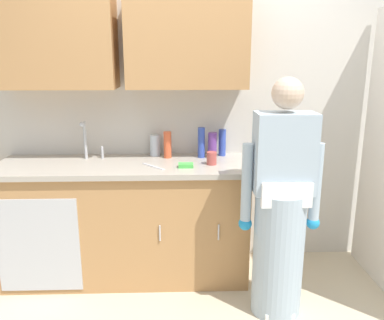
{
  "coord_description": "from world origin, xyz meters",
  "views": [
    {
      "loc": [
        -0.12,
        -2.28,
        1.74
      ],
      "look_at": [
        -0.03,
        0.55,
        1.0
      ],
      "focal_mm": 37.35,
      "sensor_mm": 36.0,
      "label": 1
    }
  ],
  "objects_px": {
    "bottle_water_short": "(155,145)",
    "bottle_soap": "(168,145)",
    "bottle_dish_liquid": "(212,145)",
    "person_at_sink": "(280,219)",
    "sponge": "(186,165)",
    "bottle_water_tall": "(222,143)",
    "cup_by_sink": "(212,158)",
    "sink": "(88,165)",
    "knife_on_counter": "(153,166)",
    "bottle_cleaner_spray": "(201,143)"
  },
  "relations": [
    {
      "from": "bottle_water_short",
      "to": "bottle_water_tall",
      "type": "relative_size",
      "value": 0.8
    },
    {
      "from": "sink",
      "to": "cup_by_sink",
      "type": "distance_m",
      "value": 0.96
    },
    {
      "from": "knife_on_counter",
      "to": "sink",
      "type": "bearing_deg",
      "value": 35.44
    },
    {
      "from": "bottle_soap",
      "to": "cup_by_sink",
      "type": "bearing_deg",
      "value": -33.02
    },
    {
      "from": "sink",
      "to": "bottle_soap",
      "type": "distance_m",
      "value": 0.65
    },
    {
      "from": "bottle_cleaner_spray",
      "to": "cup_by_sink",
      "type": "bearing_deg",
      "value": -73.51
    },
    {
      "from": "sink",
      "to": "bottle_cleaner_spray",
      "type": "xyz_separation_m",
      "value": [
        0.89,
        0.16,
        0.14
      ]
    },
    {
      "from": "knife_on_counter",
      "to": "bottle_soap",
      "type": "bearing_deg",
      "value": -62.25
    },
    {
      "from": "sink",
      "to": "cup_by_sink",
      "type": "relative_size",
      "value": 5.12
    },
    {
      "from": "bottle_water_short",
      "to": "knife_on_counter",
      "type": "bearing_deg",
      "value": -89.27
    },
    {
      "from": "bottle_cleaner_spray",
      "to": "cup_by_sink",
      "type": "xyz_separation_m",
      "value": [
        0.07,
        -0.22,
        -0.07
      ]
    },
    {
      "from": "bottle_water_tall",
      "to": "bottle_dish_liquid",
      "type": "xyz_separation_m",
      "value": [
        -0.09,
        -0.07,
        -0.01
      ]
    },
    {
      "from": "bottle_water_tall",
      "to": "cup_by_sink",
      "type": "xyz_separation_m",
      "value": [
        -0.11,
        -0.28,
        -0.06
      ]
    },
    {
      "from": "bottle_water_short",
      "to": "bottle_soap",
      "type": "bearing_deg",
      "value": -35.09
    },
    {
      "from": "sink",
      "to": "bottle_water_short",
      "type": "xyz_separation_m",
      "value": [
        0.51,
        0.23,
        0.1
      ]
    },
    {
      "from": "bottle_water_short",
      "to": "bottle_soap",
      "type": "height_order",
      "value": "bottle_soap"
    },
    {
      "from": "knife_on_counter",
      "to": "bottle_water_tall",
      "type": "bearing_deg",
      "value": -100.71
    },
    {
      "from": "bottle_dish_liquid",
      "to": "knife_on_counter",
      "type": "bearing_deg",
      "value": -150.64
    },
    {
      "from": "person_at_sink",
      "to": "cup_by_sink",
      "type": "xyz_separation_m",
      "value": [
        -0.42,
        0.48,
        0.3
      ]
    },
    {
      "from": "bottle_water_tall",
      "to": "sink",
      "type": "bearing_deg",
      "value": -168.57
    },
    {
      "from": "cup_by_sink",
      "to": "bottle_water_tall",
      "type": "bearing_deg",
      "value": 68.72
    },
    {
      "from": "person_at_sink",
      "to": "bottle_soap",
      "type": "height_order",
      "value": "person_at_sink"
    },
    {
      "from": "person_at_sink",
      "to": "bottle_cleaner_spray",
      "type": "relative_size",
      "value": 6.59
    },
    {
      "from": "sink",
      "to": "bottle_dish_liquid",
      "type": "relative_size",
      "value": 2.42
    },
    {
      "from": "bottle_dish_liquid",
      "to": "person_at_sink",
      "type": "bearing_deg",
      "value": -59.67
    },
    {
      "from": "person_at_sink",
      "to": "bottle_water_tall",
      "type": "xyz_separation_m",
      "value": [
        -0.31,
        0.76,
        0.36
      ]
    },
    {
      "from": "sink",
      "to": "person_at_sink",
      "type": "bearing_deg",
      "value": -21.47
    },
    {
      "from": "bottle_soap",
      "to": "sponge",
      "type": "height_order",
      "value": "bottle_soap"
    },
    {
      "from": "bottle_water_tall",
      "to": "bottle_soap",
      "type": "relative_size",
      "value": 1.02
    },
    {
      "from": "bottle_water_short",
      "to": "cup_by_sink",
      "type": "bearing_deg",
      "value": -33.52
    },
    {
      "from": "bottle_soap",
      "to": "bottle_cleaner_spray",
      "type": "relative_size",
      "value": 0.87
    },
    {
      "from": "sink",
      "to": "bottle_water_short",
      "type": "relative_size",
      "value": 2.84
    },
    {
      "from": "sink",
      "to": "bottle_dish_liquid",
      "type": "xyz_separation_m",
      "value": [
        0.98,
        0.14,
        0.12
      ]
    },
    {
      "from": "bottle_water_short",
      "to": "bottle_water_tall",
      "type": "height_order",
      "value": "bottle_water_tall"
    },
    {
      "from": "bottle_water_short",
      "to": "sponge",
      "type": "bearing_deg",
      "value": -56.03
    },
    {
      "from": "bottle_water_tall",
      "to": "cup_by_sink",
      "type": "bearing_deg",
      "value": -111.28
    },
    {
      "from": "bottle_water_tall",
      "to": "sponge",
      "type": "height_order",
      "value": "bottle_water_tall"
    },
    {
      "from": "person_at_sink",
      "to": "bottle_water_short",
      "type": "height_order",
      "value": "person_at_sink"
    },
    {
      "from": "bottle_dish_liquid",
      "to": "cup_by_sink",
      "type": "height_order",
      "value": "bottle_dish_liquid"
    },
    {
      "from": "bottle_dish_liquid",
      "to": "cup_by_sink",
      "type": "xyz_separation_m",
      "value": [
        -0.02,
        -0.21,
        -0.05
      ]
    },
    {
      "from": "bottle_water_tall",
      "to": "cup_by_sink",
      "type": "distance_m",
      "value": 0.31
    },
    {
      "from": "bottle_water_tall",
      "to": "bottle_dish_liquid",
      "type": "height_order",
      "value": "bottle_water_tall"
    },
    {
      "from": "bottle_dish_liquid",
      "to": "sponge",
      "type": "xyz_separation_m",
      "value": [
        -0.22,
        -0.28,
        -0.09
      ]
    },
    {
      "from": "sink",
      "to": "bottle_water_tall",
      "type": "height_order",
      "value": "sink"
    },
    {
      "from": "sponge",
      "to": "knife_on_counter",
      "type": "bearing_deg",
      "value": 174.76
    },
    {
      "from": "bottle_soap",
      "to": "bottle_cleaner_spray",
      "type": "bearing_deg",
      "value": 0.43
    },
    {
      "from": "sink",
      "to": "person_at_sink",
      "type": "height_order",
      "value": "person_at_sink"
    },
    {
      "from": "sink",
      "to": "sponge",
      "type": "bearing_deg",
      "value": -10.38
    },
    {
      "from": "bottle_water_short",
      "to": "bottle_cleaner_spray",
      "type": "height_order",
      "value": "bottle_cleaner_spray"
    },
    {
      "from": "bottle_soap",
      "to": "bottle_cleaner_spray",
      "type": "height_order",
      "value": "bottle_cleaner_spray"
    }
  ]
}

